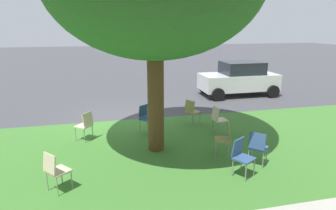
# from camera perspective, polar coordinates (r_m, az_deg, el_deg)

# --- Properties ---
(ground) EXTENTS (80.00, 80.00, 0.00)m
(ground) POSITION_cam_1_polar(r_m,az_deg,el_deg) (11.05, -8.83, -2.62)
(ground) COLOR #424247
(grass_verge) EXTENTS (48.00, 6.00, 0.01)m
(grass_verge) POSITION_cam_1_polar(r_m,az_deg,el_deg) (8.07, -6.96, -9.44)
(grass_verge) COLOR #3D752D
(grass_verge) RESTS_ON ground
(chair_0) EXTENTS (0.55, 0.54, 0.88)m
(chair_0) POSITION_cam_1_polar(r_m,az_deg,el_deg) (7.91, 11.07, -6.08)
(chair_0) COLOR olive
(chair_0) RESTS_ON ground
(chair_1) EXTENTS (0.59, 0.59, 0.88)m
(chair_1) POSITION_cam_1_polar(r_m,az_deg,el_deg) (6.56, -21.11, -11.50)
(chair_1) COLOR beige
(chair_1) RESTS_ON ground
(chair_2) EXTENTS (0.59, 0.59, 0.88)m
(chair_2) POSITION_cam_1_polar(r_m,az_deg,el_deg) (7.54, 17.00, -7.58)
(chair_2) COLOR #335184
(chair_2) RESTS_ON ground
(chair_3) EXTENTS (0.59, 0.58, 0.88)m
(chair_3) POSITION_cam_1_polar(r_m,az_deg,el_deg) (9.10, -15.77, -3.53)
(chair_3) COLOR beige
(chair_3) RESTS_ON ground
(chair_4) EXTENTS (0.57, 0.57, 0.88)m
(chair_4) POSITION_cam_1_polar(r_m,az_deg,el_deg) (6.97, 14.09, -9.29)
(chair_4) COLOR #335184
(chair_4) RESTS_ON ground
(chair_5) EXTENTS (0.57, 0.57, 0.88)m
(chair_5) POSITION_cam_1_polar(r_m,az_deg,el_deg) (10.16, 4.62, -1.03)
(chair_5) COLOR olive
(chair_5) RESTS_ON ground
(chair_6) EXTENTS (0.46, 0.46, 0.88)m
(chair_6) POSITION_cam_1_polar(r_m,az_deg,el_deg) (9.44, 9.75, -2.48)
(chair_6) COLOR beige
(chair_6) RESTS_ON ground
(chair_7) EXTENTS (0.59, 0.59, 0.88)m
(chair_7) POSITION_cam_1_polar(r_m,az_deg,el_deg) (9.52, -4.32, -2.15)
(chair_7) COLOR #335184
(chair_7) RESTS_ON ground
(parked_car) EXTENTS (3.70, 1.92, 1.65)m
(parked_car) POSITION_cam_1_polar(r_m,az_deg,el_deg) (14.81, 13.66, 5.04)
(parked_car) COLOR silver
(parked_car) RESTS_ON ground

